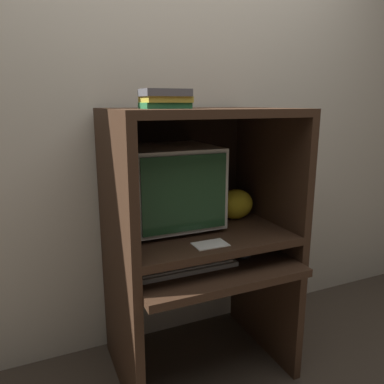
# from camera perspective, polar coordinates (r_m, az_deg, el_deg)

# --- Properties ---
(wall_back) EXTENTS (6.00, 0.06, 2.60)m
(wall_back) POSITION_cam_1_polar(r_m,az_deg,el_deg) (2.11, -3.39, 11.61)
(wall_back) COLOR beige
(wall_back) RESTS_ON ground_plane
(desk_base) EXTENTS (0.85, 0.72, 0.64)m
(desk_base) POSITION_cam_1_polar(r_m,az_deg,el_deg) (1.97, 1.53, -15.81)
(desk_base) COLOR #382316
(desk_base) RESTS_ON ground_plane
(desk_monitor_shelf) EXTENTS (0.85, 0.65, 0.13)m
(desk_monitor_shelf) POSITION_cam_1_polar(r_m,az_deg,el_deg) (1.87, 1.00, -6.40)
(desk_monitor_shelf) COLOR #382316
(desk_monitor_shelf) RESTS_ON desk_base
(hutch_upper) EXTENTS (0.85, 0.65, 0.58)m
(hutch_upper) POSITION_cam_1_polar(r_m,az_deg,el_deg) (1.80, 0.64, 6.33)
(hutch_upper) COLOR #382316
(hutch_upper) RESTS_ON desk_monitor_shelf
(crt_monitor) EXTENTS (0.44, 0.41, 0.40)m
(crt_monitor) POSITION_cam_1_polar(r_m,az_deg,el_deg) (1.84, -3.48, 0.95)
(crt_monitor) COLOR beige
(crt_monitor) RESTS_ON desk_monitor_shelf
(keyboard) EXTENTS (0.47, 0.16, 0.03)m
(keyboard) POSITION_cam_1_polar(r_m,az_deg,el_deg) (1.73, -1.10, -11.14)
(keyboard) COLOR beige
(keyboard) RESTS_ON desk_base
(mouse) EXTENTS (0.07, 0.05, 0.03)m
(mouse) POSITION_cam_1_polar(r_m,az_deg,el_deg) (1.84, 8.00, -9.53)
(mouse) COLOR #28282B
(mouse) RESTS_ON desk_base
(snack_bag) EXTENTS (0.19, 0.15, 0.16)m
(snack_bag) POSITION_cam_1_polar(r_m,az_deg,el_deg) (2.00, 6.64, -1.85)
(snack_bag) COLOR gold
(snack_bag) RESTS_ON desk_monitor_shelf
(book_stack) EXTENTS (0.20, 0.16, 0.08)m
(book_stack) POSITION_cam_1_polar(r_m,az_deg,el_deg) (1.63, -4.12, 13.98)
(book_stack) COLOR #236638
(book_stack) RESTS_ON hutch_upper
(paper_card) EXTENTS (0.15, 0.10, 0.00)m
(paper_card) POSITION_cam_1_polar(r_m,az_deg,el_deg) (1.65, 2.80, -7.97)
(paper_card) COLOR white
(paper_card) RESTS_ON desk_monitor_shelf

